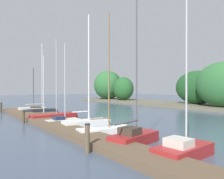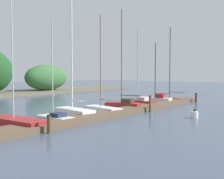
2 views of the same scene
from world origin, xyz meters
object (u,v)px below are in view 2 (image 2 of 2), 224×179
at_px(sailboat_6, 101,108).
at_px(mooring_piling_3, 196,98).
at_px(sailboat_9, 156,99).
at_px(sailboat_7, 123,104).
at_px(sailboat_4, 54,117).
at_px(sailboat_5, 73,110).
at_px(mooring_piling_1, 49,124).
at_px(channel_buoy_1, 194,115).
at_px(sailboat_3, 15,122).
at_px(mooring_piling_2, 150,104).
at_px(sailboat_10, 170,98).
at_px(sailboat_8, 139,102).

height_order(sailboat_6, mooring_piling_3, sailboat_6).
bearing_deg(sailboat_9, sailboat_7, 83.26).
bearing_deg(sailboat_4, sailboat_7, -86.04).
distance_m(sailboat_7, sailboat_9, 5.90).
bearing_deg(sailboat_5, sailboat_9, -84.70).
bearing_deg(sailboat_7, mooring_piling_3, -117.89).
bearing_deg(sailboat_9, mooring_piling_1, 92.92).
distance_m(sailboat_6, channel_buoy_1, 7.21).
bearing_deg(sailboat_6, sailboat_3, 101.67).
xyz_separation_m(mooring_piling_2, mooring_piling_3, (9.50, -0.07, -0.17)).
height_order(mooring_piling_3, channel_buoy_1, mooring_piling_3).
distance_m(sailboat_6, sailboat_10, 11.16).
relative_size(sailboat_4, sailboat_7, 0.76).
height_order(sailboat_9, channel_buoy_1, sailboat_9).
bearing_deg(sailboat_3, sailboat_7, -92.42).
bearing_deg(sailboat_8, mooring_piling_2, 132.41).
xyz_separation_m(sailboat_7, mooring_piling_2, (-0.14, -2.79, 0.26)).
distance_m(sailboat_10, mooring_piling_3, 2.73).
xyz_separation_m(sailboat_4, sailboat_9, (13.90, 0.34, 0.12)).
bearing_deg(sailboat_10, mooring_piling_3, -146.92).
distance_m(sailboat_5, sailboat_10, 14.03).
xyz_separation_m(mooring_piling_2, channel_buoy_1, (-0.90, -4.04, -0.42)).
bearing_deg(mooring_piling_2, sailboat_9, 24.80).
bearing_deg(sailboat_3, sailboat_9, -92.38).
relative_size(sailboat_6, sailboat_9, 1.24).
bearing_deg(mooring_piling_1, channel_buoy_1, -23.27).
height_order(sailboat_6, channel_buoy_1, sailboat_6).
xyz_separation_m(sailboat_6, channel_buoy_1, (1.65, -7.02, -0.09)).
distance_m(sailboat_4, sailboat_7, 8.01).
height_order(sailboat_5, sailboat_10, sailboat_5).
distance_m(sailboat_5, sailboat_6, 2.88).
xyz_separation_m(sailboat_6, mooring_piling_2, (2.55, -2.98, 0.33)).
distance_m(sailboat_5, mooring_piling_3, 15.28).
xyz_separation_m(sailboat_7, sailboat_9, (5.90, -0.00, 0.02)).
distance_m(sailboat_10, mooring_piling_2, 8.96).
bearing_deg(sailboat_8, sailboat_5, 85.49).
bearing_deg(sailboat_3, mooring_piling_1, -179.15).
distance_m(sailboat_8, channel_buoy_1, 8.00).
height_order(sailboat_5, mooring_piling_1, sailboat_5).
relative_size(sailboat_5, sailboat_7, 0.98).
relative_size(sailboat_9, mooring_piling_2, 4.71).
relative_size(sailboat_3, mooring_piling_1, 7.64).
distance_m(sailboat_3, channel_buoy_1, 11.77).
distance_m(sailboat_3, sailboat_10, 19.07).
bearing_deg(mooring_piling_1, sailboat_9, 9.65).
bearing_deg(mooring_piling_1, sailboat_10, 7.50).
distance_m(sailboat_10, channel_buoy_1, 11.54).
distance_m(sailboat_8, mooring_piling_2, 4.20).
bearing_deg(mooring_piling_2, sailboat_4, 162.70).
relative_size(sailboat_5, sailboat_10, 1.04).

